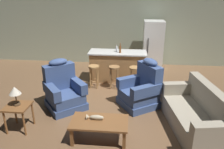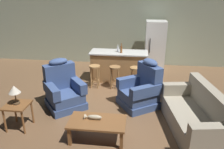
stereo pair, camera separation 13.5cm
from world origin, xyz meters
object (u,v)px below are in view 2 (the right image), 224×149
(couch, at_px, (196,116))
(recliner_near_island, at_px, (141,90))
(end_table, at_px, (18,108))
(bar_stool_left, at_px, (95,72))
(coffee_table, at_px, (97,123))
(bottle_short_amber, at_px, (121,49))
(recliner_near_lamp, at_px, (64,91))
(bottle_tall_green, at_px, (118,49))
(kitchen_island, at_px, (119,66))
(bar_stool_middle, at_px, (115,73))
(table_lamp, at_px, (14,90))
(fish_figurine, at_px, (93,117))
(bar_stool_right, at_px, (135,74))
(refrigerator, at_px, (155,46))

(couch, bearing_deg, recliner_near_island, -49.48)
(end_table, xyz_separation_m, bar_stool_left, (1.18, 2.26, 0.01))
(coffee_table, distance_m, bottle_short_amber, 3.05)
(bottle_short_amber, bearing_deg, recliner_near_lamp, -126.07)
(recliner_near_island, relative_size, end_table, 2.14)
(end_table, bearing_deg, bar_stool_left, 62.39)
(couch, bearing_deg, recliner_near_lamp, -21.72)
(bottle_tall_green, bearing_deg, end_table, -121.92)
(kitchen_island, bearing_deg, end_table, -122.43)
(recliner_near_lamp, bearing_deg, bar_stool_middle, 98.02)
(table_lamp, xyz_separation_m, bottle_tall_green, (1.81, 2.87, 0.16))
(end_table, xyz_separation_m, bar_stool_middle, (1.78, 2.26, 0.01))
(recliner_near_lamp, height_order, bottle_short_amber, bottle_short_amber)
(fish_figurine, xyz_separation_m, bottle_short_amber, (0.29, 2.91, 0.60))
(kitchen_island, relative_size, bar_stool_right, 2.65)
(bar_stool_left, height_order, bottle_tall_green, bottle_tall_green)
(fish_figurine, bearing_deg, bar_stool_left, 100.54)
(recliner_near_lamp, bearing_deg, end_table, -70.94)
(recliner_near_island, distance_m, kitchen_island, 1.74)
(fish_figurine, distance_m, refrigerator, 4.46)
(recliner_near_island, xyz_separation_m, bottle_tall_green, (-0.75, 1.59, 0.61))
(end_table, bearing_deg, fish_figurine, -4.50)
(recliner_near_island, bearing_deg, table_lamp, -6.78)
(fish_figurine, bearing_deg, table_lamp, 174.74)
(bar_stool_middle, xyz_separation_m, refrigerator, (1.23, 1.83, 0.41))
(bottle_tall_green, bearing_deg, coffee_table, -91.58)
(coffee_table, xyz_separation_m, fish_figurine, (-0.09, 0.05, 0.10))
(table_lamp, bearing_deg, couch, 5.24)
(bar_stool_middle, height_order, bottle_short_amber, bottle_short_amber)
(end_table, bearing_deg, kitchen_island, 57.57)
(fish_figurine, bearing_deg, couch, 13.43)
(recliner_near_island, bearing_deg, kitchen_island, -98.81)
(bottle_tall_green, bearing_deg, recliner_near_lamp, -121.96)
(couch, distance_m, recliner_near_island, 1.46)
(bottle_tall_green, bearing_deg, bar_stool_right, -47.54)
(coffee_table, bearing_deg, kitchen_island, 87.79)
(coffee_table, relative_size, kitchen_island, 0.61)
(fish_figurine, distance_m, table_lamp, 1.70)
(kitchen_island, relative_size, bar_stool_middle, 2.65)
(table_lamp, distance_m, bar_stool_right, 3.30)
(fish_figurine, relative_size, recliner_near_island, 0.28)
(bottle_short_amber, bearing_deg, coffee_table, -93.85)
(bottle_tall_green, bearing_deg, fish_figurine, -93.34)
(coffee_table, relative_size, recliner_near_lamp, 0.92)
(couch, distance_m, bar_stool_middle, 2.68)
(kitchen_island, relative_size, bar_stool_left, 2.65)
(refrigerator, bearing_deg, couch, -80.00)
(table_lamp, height_order, bottle_tall_green, bottle_tall_green)
(coffee_table, distance_m, recliner_near_island, 1.71)
(bottle_short_amber, bearing_deg, refrigerator, 49.94)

